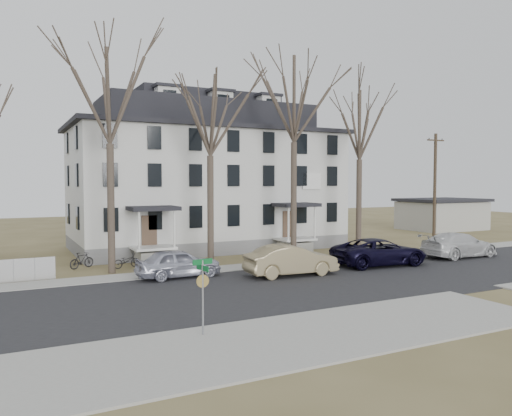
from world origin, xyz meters
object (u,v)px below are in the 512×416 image
bicycle_left (127,261)px  boarding_house (207,179)px  car_white (459,245)px  car_navy (379,252)px  utility_pole_far (435,185)px  street_sign (203,286)px  tree_mid_left (210,109)px  tree_mid_right (360,120)px  tree_far_left (109,88)px  car_silver (179,264)px  car_tan (291,261)px  tree_center (294,92)px  bicycle_right (82,261)px

bicycle_left → boarding_house: bearing=-60.0°
boarding_house → car_white: (13.21, -13.01, -4.54)m
boarding_house → car_navy: 15.19m
utility_pole_far → street_sign: (-29.10, -17.42, -3.18)m
tree_mid_left → tree_mid_right: 11.50m
tree_far_left → utility_pole_far: bearing=8.1°
car_navy → tree_mid_right: bearing=-20.0°
boarding_house → tree_mid_right: tree_mid_right is taller
utility_pole_far → car_silver: size_ratio=2.09×
car_navy → car_tan: bearing=98.9°
tree_far_left → utility_pole_far: (29.50, 4.20, -5.44)m
tree_far_left → tree_center: bearing=0.0°
tree_mid_right → car_silver: 17.34m
utility_pole_far → bicycle_right: utility_pole_far is taller
boarding_house → tree_mid_right: bearing=-43.8°
tree_far_left → street_sign: (0.40, -13.22, -8.61)m
bicycle_left → bicycle_right: (-2.41, 1.02, 0.05)m
tree_mid_left → car_navy: tree_mid_left is taller
tree_center → tree_mid_left: bearing=180.0°
utility_pole_far → car_navy: utility_pole_far is taller
tree_far_left → utility_pole_far: size_ratio=1.44×
car_tan → bicycle_left: bearing=53.0°
boarding_house → car_tan: size_ratio=4.07×
tree_mid_left → bicycle_left: tree_mid_left is taller
tree_far_left → tree_center: size_ratio=0.93×
tree_far_left → bicycle_right: (-1.32, 2.16, -9.86)m
bicycle_left → car_silver: bearing=-168.3°
tree_mid_left → tree_center: (6.00, 0.00, 1.48)m
tree_mid_right → car_navy: tree_mid_right is taller
bicycle_left → tree_far_left: bearing=124.7°
bicycle_left → car_navy: bearing=-125.1°
tree_mid_left → utility_pole_far: (23.50, 4.20, -4.70)m
tree_mid_right → tree_far_left: bearing=180.0°
car_tan → bicycle_right: bearing=56.8°
tree_mid_left → car_navy: bearing=-28.5°
tree_mid_left → boarding_house: bearing=69.8°
utility_pole_far → car_tan: (-20.94, -9.56, -4.06)m
boarding_house → car_silver: size_ratio=4.59×
boarding_house → tree_far_left: tree_far_left is taller
tree_mid_right → street_sign: bearing=-142.3°
tree_mid_left → car_white: bearing=-16.7°
tree_center → bicycle_right: bearing=170.8°
tree_center → car_tan: tree_center is taller
bicycle_left → street_sign: bearing=165.7°
car_silver → utility_pole_far: bearing=-76.4°
street_sign → bicycle_right: bearing=87.1°
tree_center → bicycle_left: bearing=174.1°
car_white → bicycle_left: car_white is taller
car_white → street_sign: size_ratio=2.20×
car_silver → street_sign: bearing=164.4°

